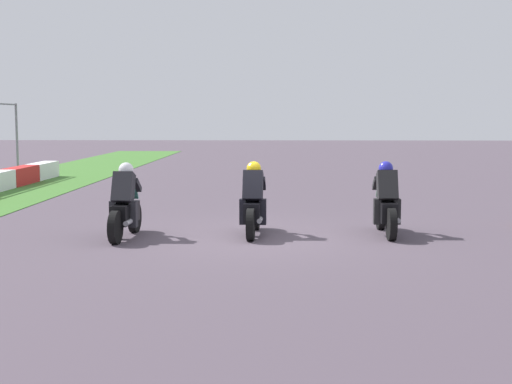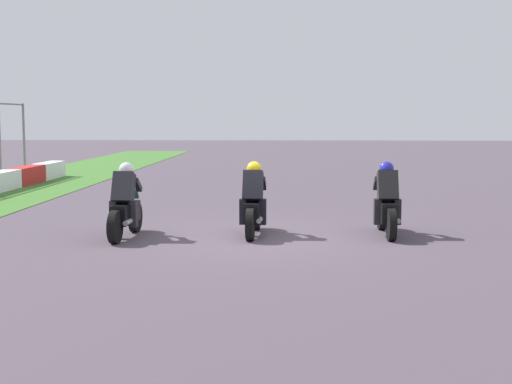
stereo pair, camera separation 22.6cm
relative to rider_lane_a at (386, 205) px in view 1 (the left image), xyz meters
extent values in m
plane|color=#4E424D|center=(-0.37, 2.62, -0.62)|extent=(120.00, 120.00, 0.00)
cube|color=red|center=(10.55, 11.39, -0.30)|extent=(2.38, 0.60, 0.64)
cube|color=white|center=(12.97, 11.39, -0.30)|extent=(2.38, 0.60, 0.64)
cylinder|color=slate|center=(14.92, 13.07, 0.86)|extent=(0.10, 0.10, 2.97)
cylinder|color=black|center=(0.70, 0.00, -0.30)|extent=(0.64, 0.14, 0.64)
cylinder|color=black|center=(-0.70, 0.00, -0.30)|extent=(0.64, 0.14, 0.64)
cube|color=black|center=(0.00, 0.00, -0.12)|extent=(1.10, 0.32, 0.40)
ellipsoid|color=black|center=(0.10, 0.00, 0.18)|extent=(0.48, 0.30, 0.24)
cube|color=red|center=(-0.51, 0.00, -0.10)|extent=(0.06, 0.16, 0.08)
cylinder|color=#A5A5AD|center=(-0.35, -0.16, -0.25)|extent=(0.42, 0.10, 0.10)
cube|color=black|center=(-0.10, 0.00, 0.40)|extent=(0.49, 0.40, 0.66)
sphere|color=#2727A8|center=(0.12, 0.00, 0.74)|extent=(0.30, 0.30, 0.30)
cube|color=#4F8562|center=(0.50, 0.00, 0.22)|extent=(0.16, 0.26, 0.23)
cube|color=black|center=(-0.12, 0.20, -0.12)|extent=(0.18, 0.14, 0.52)
cube|color=black|center=(-0.12, -0.20, -0.12)|extent=(0.18, 0.14, 0.52)
cube|color=black|center=(0.28, 0.18, 0.42)|extent=(0.39, 0.10, 0.31)
cube|color=black|center=(0.28, -0.18, 0.42)|extent=(0.39, 0.10, 0.31)
cylinder|color=black|center=(0.59, 2.69, -0.30)|extent=(0.65, 0.17, 0.64)
cylinder|color=black|center=(-0.81, 2.76, -0.30)|extent=(0.65, 0.17, 0.64)
cube|color=black|center=(-0.11, 2.72, -0.12)|extent=(1.11, 0.37, 0.40)
ellipsoid|color=black|center=(-0.01, 2.72, 0.18)|extent=(0.49, 0.32, 0.24)
cube|color=red|center=(-0.62, 2.75, -0.10)|extent=(0.07, 0.16, 0.08)
cylinder|color=#A5A5AD|center=(-0.46, 2.58, -0.25)|extent=(0.42, 0.12, 0.10)
cube|color=black|center=(-0.21, 2.73, 0.40)|extent=(0.50, 0.42, 0.66)
sphere|color=gold|center=(0.01, 2.72, 0.74)|extent=(0.31, 0.31, 0.30)
cube|color=slate|center=(0.39, 2.70, 0.22)|extent=(0.17, 0.27, 0.23)
cube|color=black|center=(-0.22, 2.93, -0.12)|extent=(0.19, 0.15, 0.52)
cube|color=black|center=(-0.24, 2.53, -0.12)|extent=(0.19, 0.15, 0.52)
cube|color=black|center=(0.18, 2.89, 0.42)|extent=(0.39, 0.12, 0.31)
cube|color=black|center=(0.16, 2.53, 0.42)|extent=(0.39, 0.12, 0.31)
cylinder|color=black|center=(0.17, 5.23, -0.30)|extent=(0.65, 0.18, 0.64)
cylinder|color=black|center=(-1.22, 5.32, -0.30)|extent=(0.65, 0.18, 0.64)
cube|color=black|center=(-0.52, 5.27, -0.12)|extent=(1.12, 0.39, 0.40)
ellipsoid|color=black|center=(-0.42, 5.27, 0.18)|extent=(0.50, 0.33, 0.24)
cube|color=red|center=(-1.03, 5.31, -0.10)|extent=(0.07, 0.16, 0.08)
cylinder|color=#A5A5AD|center=(-0.88, 5.14, -0.25)|extent=(0.43, 0.13, 0.10)
cube|color=black|center=(-0.62, 5.28, 0.40)|extent=(0.51, 0.43, 0.66)
sphere|color=silver|center=(-0.40, 5.27, 0.74)|extent=(0.32, 0.32, 0.30)
cube|color=teal|center=(-0.03, 5.24, 0.22)|extent=(0.17, 0.27, 0.23)
cube|color=black|center=(-0.63, 5.48, -0.12)|extent=(0.19, 0.15, 0.52)
cube|color=black|center=(-0.66, 5.08, -0.12)|extent=(0.19, 0.15, 0.52)
cube|color=black|center=(-0.23, 5.44, 0.42)|extent=(0.39, 0.12, 0.31)
cube|color=black|center=(-0.26, 5.08, 0.42)|extent=(0.39, 0.12, 0.31)
camera|label=1|loc=(-14.57, 2.26, 1.79)|focal=50.09mm
camera|label=2|loc=(-14.57, 2.04, 1.79)|focal=50.09mm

